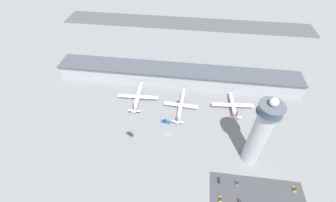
# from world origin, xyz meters

# --- Properties ---
(ground_plane) EXTENTS (1000.00, 1000.00, 0.00)m
(ground_plane) POSITION_xyz_m (0.00, 0.00, 0.00)
(ground_plane) COLOR gray
(terminal_building) EXTENTS (247.76, 25.00, 16.06)m
(terminal_building) POSITION_xyz_m (0.00, 70.00, 8.13)
(terminal_building) COLOR #B2B2B7
(terminal_building) RESTS_ON ground
(runway_strip) EXTENTS (371.63, 44.00, 0.01)m
(runway_strip) POSITION_xyz_m (0.00, 209.04, 0.00)
(runway_strip) COLOR #515154
(runway_strip) RESTS_ON ground
(control_tower) EXTENTS (16.09, 16.09, 63.15)m
(control_tower) POSITION_xyz_m (64.40, -15.28, 31.16)
(control_tower) COLOR #BCBCC1
(control_tower) RESTS_ON ground
(airplane_gate_alpha) EXTENTS (38.87, 39.36, 13.24)m
(airplane_gate_alpha) POSITION_xyz_m (-34.39, 36.51, 4.34)
(airplane_gate_alpha) COLOR silver
(airplane_gate_alpha) RESTS_ON ground
(airplane_gate_bravo) EXTENTS (31.86, 43.18, 11.34)m
(airplane_gate_bravo) POSITION_xyz_m (7.71, 30.86, 3.82)
(airplane_gate_bravo) COLOR silver
(airplane_gate_bravo) RESTS_ON ground
(airplane_gate_charlie) EXTENTS (39.17, 32.80, 12.17)m
(airplane_gate_charlie) POSITION_xyz_m (55.55, 36.81, 4.43)
(airplane_gate_charlie) COLOR white
(airplane_gate_charlie) RESTS_ON ground
(service_truck_catering) EXTENTS (6.53, 4.89, 2.63)m
(service_truck_catering) POSITION_xyz_m (-31.85, -5.60, 0.91)
(service_truck_catering) COLOR black
(service_truck_catering) RESTS_ON ground
(service_truck_fuel) EXTENTS (8.15, 3.02, 2.87)m
(service_truck_fuel) POSITION_xyz_m (-4.04, 11.73, 1.00)
(service_truck_fuel) COLOR black
(service_truck_fuel) RESTS_ON ground
(service_truck_baggage) EXTENTS (8.68, 5.68, 2.90)m
(service_truck_baggage) POSITION_xyz_m (3.95, 36.01, 1.01)
(service_truck_baggage) COLOR black
(service_truck_baggage) RESTS_ON ground
(car_black_suv) EXTENTS (1.86, 4.24, 1.43)m
(car_black_suv) POSITION_xyz_m (41.16, -36.92, 0.55)
(car_black_suv) COLOR black
(car_black_suv) RESTS_ON ground
(car_red_hatchback) EXTENTS (1.79, 4.17, 1.58)m
(car_red_hatchback) POSITION_xyz_m (92.45, -36.95, 0.61)
(car_red_hatchback) COLOR black
(car_red_hatchback) RESTS_ON ground
(car_silver_sedan) EXTENTS (2.00, 4.68, 1.52)m
(car_silver_sedan) POSITION_xyz_m (54.06, -50.47, 0.59)
(car_silver_sedan) COLOR black
(car_silver_sedan) RESTS_ON ground
(car_yellow_taxi) EXTENTS (1.91, 4.64, 1.39)m
(car_yellow_taxi) POSITION_xyz_m (53.70, -37.45, 0.53)
(car_yellow_taxi) COLOR black
(car_yellow_taxi) RESTS_ON ground
(car_blue_compact) EXTENTS (1.86, 4.20, 1.47)m
(car_blue_compact) POSITION_xyz_m (41.57, -50.52, 0.57)
(car_blue_compact) COLOR black
(car_blue_compact) RESTS_ON ground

